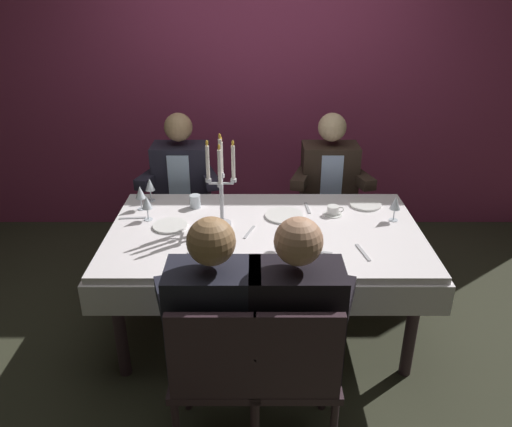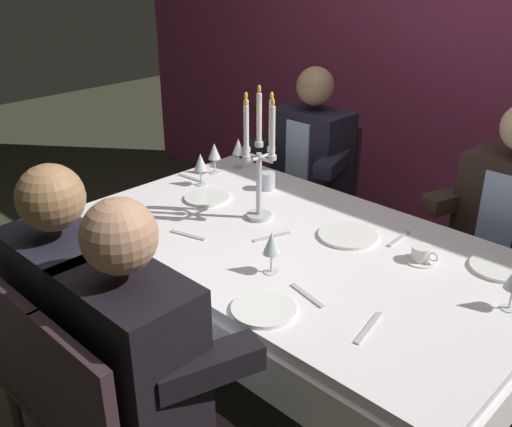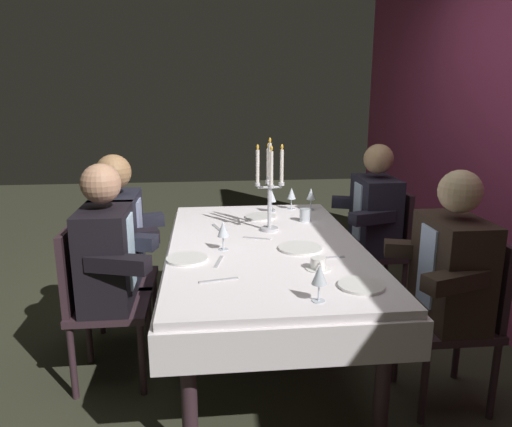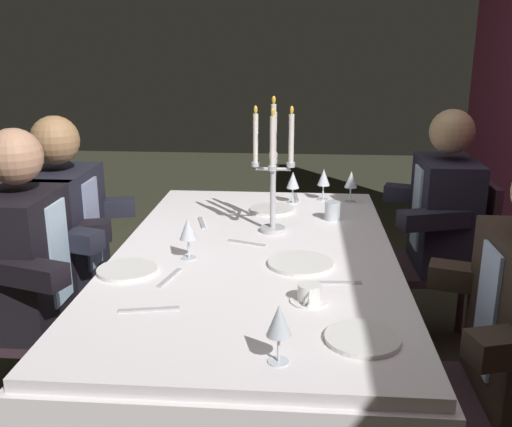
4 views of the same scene
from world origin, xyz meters
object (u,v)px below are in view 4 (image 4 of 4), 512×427
object	(u,v)px
dinner_plate_2	(272,209)
seated_diner_1	(62,229)
dinner_plate_0	(301,263)
seated_diner_2	(25,258)
dinner_plate_3	(127,270)
wine_glass_2	(351,181)
seated_diner_0	(445,213)
dining_table	(255,280)
coffee_cup_0	(309,294)
dinner_plate_1	(362,338)
wine_glass_0	(293,181)
wine_glass_4	(188,230)
water_tumbler_0	(332,211)
wine_glass_1	(324,178)
wine_glass_3	(279,322)
candelabra	(273,169)

from	to	relation	value
dinner_plate_2	seated_diner_1	world-z (taller)	seated_diner_1
dinner_plate_0	seated_diner_2	xyz separation A→B (m)	(-0.00, -1.07, -0.01)
dinner_plate_3	wine_glass_2	xyz separation A→B (m)	(-1.02, 0.88, 0.11)
dinner_plate_2	seated_diner_0	size ratio (longest dim) A/B	0.17
dining_table	wine_glass_2	size ratio (longest dim) A/B	11.83
coffee_cup_0	dinner_plate_1	bearing A→B (deg)	31.27
dinner_plate_1	seated_diner_1	world-z (taller)	seated_diner_1
wine_glass_2	wine_glass_0	bearing A→B (deg)	-82.62
wine_glass_4	seated_diner_1	world-z (taller)	seated_diner_1
wine_glass_4	dinner_plate_0	bearing A→B (deg)	85.42
wine_glass_0	seated_diner_1	size ratio (longest dim) A/B	0.13
dinner_plate_3	water_tumbler_0	distance (m)	1.04
wine_glass_1	wine_glass_3	world-z (taller)	same
dining_table	seated_diner_2	world-z (taller)	seated_diner_2
dinner_plate_3	water_tumbler_0	world-z (taller)	water_tumbler_0
dinner_plate_3	wine_glass_2	size ratio (longest dim) A/B	1.33
dinner_plate_2	wine_glass_4	distance (m)	0.74
wine_glass_1	seated_diner_2	xyz separation A→B (m)	(0.94, -1.18, -0.12)
dining_table	wine_glass_1	xyz separation A→B (m)	(-0.81, 0.30, 0.23)
dinner_plate_3	seated_diner_2	xyz separation A→B (m)	(-0.12, -0.44, -0.01)
coffee_cup_0	wine_glass_4	bearing A→B (deg)	-127.62
wine_glass_2	seated_diner_2	distance (m)	1.60
seated_diner_0	seated_diner_1	xyz separation A→B (m)	(0.38, -1.77, 0.00)
wine_glass_4	coffee_cup_0	bearing A→B (deg)	52.38
dining_table	seated_diner_2	bearing A→B (deg)	-82.05
dining_table	wine_glass_1	distance (m)	0.90
dinner_plate_0	water_tumbler_0	distance (m)	0.61
candelabra	wine_glass_0	bearing A→B (deg)	170.57
wine_glass_3	coffee_cup_0	size ratio (longest dim) A/B	1.24
wine_glass_2	wine_glass_3	bearing A→B (deg)	-10.91
wine_glass_2	wine_glass_3	distance (m)	1.62
dinner_plate_3	seated_diner_1	size ratio (longest dim) A/B	0.18
wine_glass_1	wine_glass_0	bearing A→B (deg)	-64.81
wine_glass_4	dining_table	bearing A→B (deg)	110.48
seated_diner_1	coffee_cup_0	bearing A→B (deg)	57.90
seated_diner_1	seated_diner_2	bearing A→B (deg)	0.00
dinner_plate_0	wine_glass_3	size ratio (longest dim) A/B	1.50
dinner_plate_1	dinner_plate_3	world-z (taller)	same
seated_diner_1	dining_table	bearing A→B (deg)	74.67
candelabra	seated_diner_0	xyz separation A→B (m)	(-0.36, 0.83, -0.28)
candelabra	dinner_plate_2	bearing A→B (deg)	-176.25
water_tumbler_0	seated_diner_2	size ratio (longest dim) A/B	0.07
dining_table	seated_diner_2	xyz separation A→B (m)	(0.12, -0.89, 0.11)
dinner_plate_3	wine_glass_2	bearing A→B (deg)	139.18
dinner_plate_3	wine_glass_2	distance (m)	1.35
dining_table	dinner_plate_2	size ratio (longest dim) A/B	9.04
dinner_plate_0	wine_glass_1	world-z (taller)	wine_glass_1
candelabra	seated_diner_2	distance (m)	1.06
dinner_plate_2	dinner_plate_1	bearing A→B (deg)	14.13
wine_glass_1	wine_glass_3	xyz separation A→B (m)	(1.63, -0.17, 0.00)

